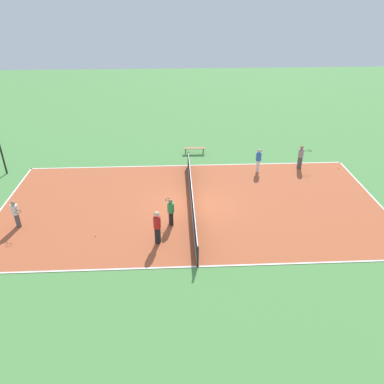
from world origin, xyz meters
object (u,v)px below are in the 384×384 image
(player_far_white, at_px, (15,212))
(tennis_ball_far_baseline, at_px, (339,168))
(player_near_blue, at_px, (259,159))
(player_coach_red, at_px, (157,225))
(tennis_ball_near_net, at_px, (96,235))
(player_baseline_gray, at_px, (301,155))
(tennis_net, at_px, (192,197))
(bench, at_px, (194,149))
(player_far_green, at_px, (171,210))

(player_far_white, height_order, tennis_ball_far_baseline, player_far_white)
(player_near_blue, xyz_separation_m, player_coach_red, (-7.83, 6.63, 0.11))
(player_coach_red, relative_size, tennis_ball_near_net, 27.10)
(tennis_ball_near_net, bearing_deg, player_baseline_gray, -59.92)
(player_baseline_gray, height_order, player_near_blue, player_baseline_gray)
(player_far_white, bearing_deg, tennis_net, 61.59)
(bench, relative_size, player_far_green, 1.05)
(player_baseline_gray, bearing_deg, bench, 152.54)
(player_far_white, bearing_deg, tennis_ball_far_baseline, 68.40)
(player_far_white, bearing_deg, tennis_ball_near_net, 36.80)
(player_baseline_gray, distance_m, player_near_blue, 3.06)
(player_near_blue, height_order, tennis_ball_near_net, player_near_blue)
(player_far_green, bearing_deg, bench, -24.71)
(bench, xyz_separation_m, player_far_white, (-9.38, 9.94, 0.53))
(tennis_net, relative_size, player_baseline_gray, 6.43)
(player_far_green, distance_m, tennis_ball_near_net, 4.09)
(player_baseline_gray, relative_size, tennis_ball_far_baseline, 24.77)
(player_coach_red, xyz_separation_m, tennis_ball_far_baseline, (8.05, -12.45, -1.03))
(player_baseline_gray, relative_size, player_coach_red, 0.91)
(tennis_net, distance_m, player_far_green, 2.32)
(player_far_green, bearing_deg, player_near_blue, -58.05)
(player_baseline_gray, height_order, player_far_white, player_baseline_gray)
(player_near_blue, xyz_separation_m, player_far_white, (-6.01, 14.13, -0.06))
(player_near_blue, xyz_separation_m, tennis_ball_near_net, (-7.10, 9.87, -0.92))
(player_near_blue, relative_size, player_far_green, 1.05)
(player_coach_red, xyz_separation_m, player_far_green, (1.62, -0.66, -0.16))
(player_baseline_gray, distance_m, player_far_white, 18.33)
(player_far_green, distance_m, tennis_ball_far_baseline, 13.47)
(player_far_green, xyz_separation_m, player_far_white, (0.19, 8.16, -0.01))
(player_coach_red, bearing_deg, bench, -89.60)
(player_near_blue, bearing_deg, tennis_ball_near_net, 142.42)
(player_far_green, relative_size, player_far_white, 1.01)
(bench, distance_m, tennis_ball_far_baseline, 10.50)
(player_near_blue, distance_m, player_coach_red, 10.26)
(player_coach_red, relative_size, player_far_green, 1.16)
(player_far_green, relative_size, tennis_ball_near_net, 23.32)
(bench, bearing_deg, player_far_white, 43.32)
(player_far_white, bearing_deg, player_near_blue, 74.09)
(player_near_blue, bearing_deg, bench, 67.95)
(player_baseline_gray, height_order, player_coach_red, player_coach_red)
(player_baseline_gray, xyz_separation_m, tennis_ball_near_net, (-7.48, 12.91, -0.93))
(tennis_net, bearing_deg, player_baseline_gray, -59.16)
(player_coach_red, bearing_deg, player_far_green, -99.39)
(player_coach_red, relative_size, tennis_ball_far_baseline, 27.10)
(player_coach_red, bearing_deg, tennis_net, -105.17)
(bench, distance_m, player_baseline_gray, 7.84)
(tennis_net, xyz_separation_m, tennis_ball_far_baseline, (4.49, -10.57, -0.52))
(tennis_ball_far_baseline, bearing_deg, player_far_white, 107.35)
(bench, relative_size, player_coach_red, 0.90)
(player_near_blue, bearing_deg, tennis_ball_far_baseline, -71.10)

